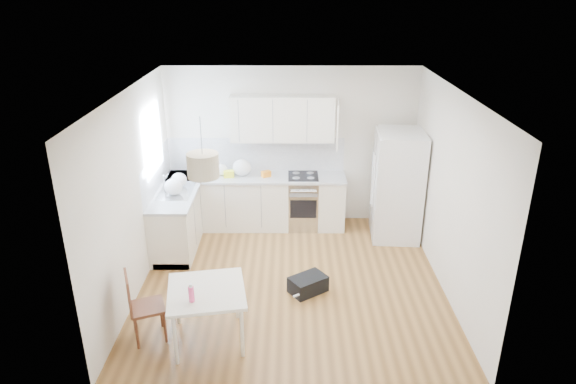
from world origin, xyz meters
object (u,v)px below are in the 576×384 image
at_px(refrigerator, 398,185).
at_px(dining_table, 207,295).
at_px(gym_bag, 308,284).
at_px(dining_chair, 147,305).

xyz_separation_m(refrigerator, dining_table, (-2.72, -2.74, -0.27)).
relative_size(refrigerator, dining_table, 1.76).
height_order(dining_table, gym_bag, dining_table).
distance_m(dining_chair, gym_bag, 2.18).
height_order(dining_table, dining_chair, dining_chair).
bearing_deg(dining_chair, dining_table, -24.11).
xyz_separation_m(refrigerator, dining_chair, (-3.43, -2.71, -0.44)).
bearing_deg(dining_chair, refrigerator, 17.04).
bearing_deg(refrigerator, dining_table, -131.14).
bearing_deg(gym_bag, dining_chair, 172.29).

